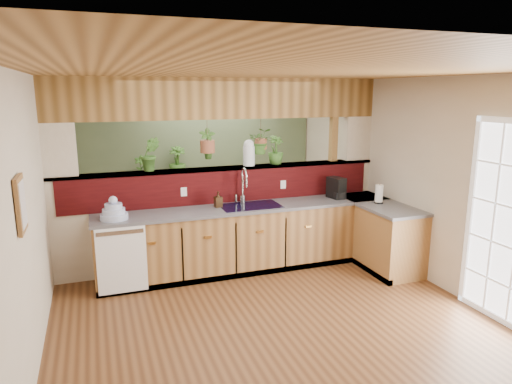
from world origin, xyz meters
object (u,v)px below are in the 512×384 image
object	(u,v)px
coffee_maker	(337,189)
paper_towel	(379,194)
soap_dispenser	(218,199)
glass_jar	(249,153)
shelving_console	(164,202)
faucet	(243,184)
dish_stack	(114,212)

from	to	relation	value
coffee_maker	paper_towel	xyz separation A→B (m)	(0.41, -0.46, -0.01)
soap_dispenser	glass_jar	size ratio (longest dim) A/B	0.58
glass_jar	shelving_console	distance (m)	2.38
faucet	glass_jar	world-z (taller)	glass_jar
dish_stack	glass_jar	size ratio (longest dim) A/B	0.90
coffee_maker	shelving_console	size ratio (longest dim) A/B	0.22
soap_dispenser	paper_towel	bearing A→B (deg)	-13.79
glass_jar	shelving_console	bearing A→B (deg)	116.48
dish_stack	shelving_console	distance (m)	2.58
coffee_maker	paper_towel	bearing A→B (deg)	-62.25
faucet	coffee_maker	distance (m)	1.39
faucet	paper_towel	distance (m)	1.89
soap_dispenser	coffee_maker	xyz separation A→B (m)	(1.76, -0.07, 0.03)
coffee_maker	dish_stack	bearing A→B (deg)	168.05
dish_stack	paper_towel	world-z (taller)	dish_stack
coffee_maker	glass_jar	size ratio (longest dim) A/B	0.82
dish_stack	paper_towel	distance (m)	3.53
shelving_console	paper_towel	bearing A→B (deg)	-30.48
soap_dispenser	glass_jar	world-z (taller)	glass_jar
paper_towel	coffee_maker	bearing A→B (deg)	131.31
faucet	coffee_maker	size ratio (longest dim) A/B	1.67
shelving_console	glass_jar	bearing A→B (deg)	-47.30
soap_dispenser	shelving_console	bearing A→B (deg)	100.50
paper_towel	glass_jar	bearing A→B (deg)	152.98
coffee_maker	glass_jar	world-z (taller)	glass_jar
coffee_maker	glass_jar	bearing A→B (deg)	149.73
faucet	shelving_console	distance (m)	2.36
dish_stack	coffee_maker	distance (m)	3.10
dish_stack	shelving_console	size ratio (longest dim) A/B	0.24
paper_towel	glass_jar	distance (m)	1.90
faucet	dish_stack	size ratio (longest dim) A/B	1.53
paper_towel	faucet	bearing A→B (deg)	161.26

